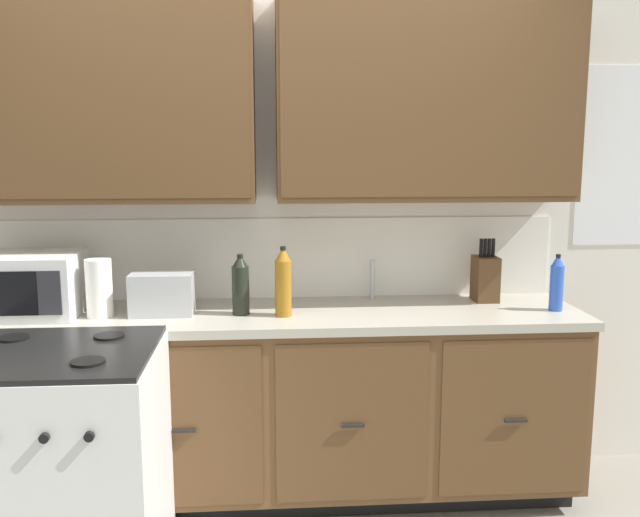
{
  "coord_description": "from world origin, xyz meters",
  "views": [
    {
      "loc": [
        0.01,
        -2.78,
        1.67
      ],
      "look_at": [
        0.24,
        0.27,
        1.17
      ],
      "focal_mm": 38.45,
      "sensor_mm": 36.0,
      "label": 1
    }
  ],
  "objects_px": {
    "paper_towel_roll": "(99,288)",
    "bottle_dark": "(241,285)",
    "microwave": "(25,285)",
    "toaster": "(162,293)",
    "knife_block": "(485,278)",
    "bottle_amber": "(283,282)",
    "bottle_blue": "(557,283)",
    "stove_range": "(57,472)"
  },
  "relations": [
    {
      "from": "knife_block",
      "to": "bottle_amber",
      "type": "xyz_separation_m",
      "value": [
        -1.0,
        -0.23,
        0.04
      ]
    },
    {
      "from": "microwave",
      "to": "stove_range",
      "type": "bearing_deg",
      "value": -65.39
    },
    {
      "from": "microwave",
      "to": "bottle_amber",
      "type": "xyz_separation_m",
      "value": [
        1.15,
        -0.09,
        0.01
      ]
    },
    {
      "from": "microwave",
      "to": "paper_towel_roll",
      "type": "distance_m",
      "value": 0.34
    },
    {
      "from": "paper_towel_roll",
      "to": "bottle_amber",
      "type": "bearing_deg",
      "value": -3.4
    },
    {
      "from": "bottle_dark",
      "to": "bottle_amber",
      "type": "bearing_deg",
      "value": -12.82
    },
    {
      "from": "paper_towel_roll",
      "to": "bottle_dark",
      "type": "distance_m",
      "value": 0.63
    },
    {
      "from": "bottle_amber",
      "to": "bottle_dark",
      "type": "xyz_separation_m",
      "value": [
        -0.19,
        0.04,
        -0.02
      ]
    },
    {
      "from": "bottle_amber",
      "to": "bottle_blue",
      "type": "distance_m",
      "value": 1.26
    },
    {
      "from": "bottle_amber",
      "to": "stove_range",
      "type": "bearing_deg",
      "value": -147.75
    },
    {
      "from": "paper_towel_roll",
      "to": "bottle_dark",
      "type": "bearing_deg",
      "value": -0.46
    },
    {
      "from": "toaster",
      "to": "paper_towel_roll",
      "type": "xyz_separation_m",
      "value": [
        -0.27,
        -0.03,
        0.03
      ]
    },
    {
      "from": "microwave",
      "to": "toaster",
      "type": "distance_m",
      "value": 0.61
    },
    {
      "from": "paper_towel_roll",
      "to": "bottle_amber",
      "type": "distance_m",
      "value": 0.82
    },
    {
      "from": "knife_block",
      "to": "toaster",
      "type": "bearing_deg",
      "value": -174.26
    },
    {
      "from": "knife_block",
      "to": "bottle_blue",
      "type": "distance_m",
      "value": 0.35
    },
    {
      "from": "toaster",
      "to": "bottle_dark",
      "type": "relative_size",
      "value": 1.01
    },
    {
      "from": "bottle_amber",
      "to": "bottle_dark",
      "type": "height_order",
      "value": "bottle_amber"
    },
    {
      "from": "knife_block",
      "to": "bottle_amber",
      "type": "distance_m",
      "value": 1.02
    },
    {
      "from": "toaster",
      "to": "bottle_blue",
      "type": "bearing_deg",
      "value": -2.13
    },
    {
      "from": "microwave",
      "to": "paper_towel_roll",
      "type": "bearing_deg",
      "value": -7.6
    },
    {
      "from": "microwave",
      "to": "toaster",
      "type": "bearing_deg",
      "value": -1.69
    },
    {
      "from": "toaster",
      "to": "bottle_blue",
      "type": "height_order",
      "value": "bottle_blue"
    },
    {
      "from": "toaster",
      "to": "bottle_dark",
      "type": "xyz_separation_m",
      "value": [
        0.35,
        -0.03,
        0.04
      ]
    },
    {
      "from": "stove_range",
      "to": "toaster",
      "type": "relative_size",
      "value": 3.39
    },
    {
      "from": "bottle_dark",
      "to": "paper_towel_roll",
      "type": "bearing_deg",
      "value": 179.54
    },
    {
      "from": "toaster",
      "to": "stove_range",
      "type": "bearing_deg",
      "value": -117.07
    },
    {
      "from": "microwave",
      "to": "bottle_dark",
      "type": "relative_size",
      "value": 1.74
    },
    {
      "from": "microwave",
      "to": "toaster",
      "type": "relative_size",
      "value": 1.71
    },
    {
      "from": "bottle_amber",
      "to": "knife_block",
      "type": "bearing_deg",
      "value": 13.02
    },
    {
      "from": "paper_towel_roll",
      "to": "microwave",
      "type": "bearing_deg",
      "value": 172.4
    },
    {
      "from": "stove_range",
      "to": "knife_block",
      "type": "bearing_deg",
      "value": 22.62
    },
    {
      "from": "knife_block",
      "to": "bottle_dark",
      "type": "xyz_separation_m",
      "value": [
        -1.19,
        -0.19,
        0.02
      ]
    },
    {
      "from": "knife_block",
      "to": "bottle_dark",
      "type": "height_order",
      "value": "knife_block"
    },
    {
      "from": "toaster",
      "to": "knife_block",
      "type": "relative_size",
      "value": 0.9
    },
    {
      "from": "microwave",
      "to": "toaster",
      "type": "xyz_separation_m",
      "value": [
        0.61,
        -0.02,
        -0.04
      ]
    },
    {
      "from": "bottle_dark",
      "to": "microwave",
      "type": "bearing_deg",
      "value": 177.03
    },
    {
      "from": "microwave",
      "to": "bottle_amber",
      "type": "height_order",
      "value": "bottle_amber"
    },
    {
      "from": "knife_block",
      "to": "bottle_amber",
      "type": "relative_size",
      "value": 0.98
    },
    {
      "from": "stove_range",
      "to": "bottle_dark",
      "type": "bearing_deg",
      "value": 41.21
    },
    {
      "from": "microwave",
      "to": "knife_block",
      "type": "bearing_deg",
      "value": 3.64
    },
    {
      "from": "bottle_dark",
      "to": "knife_block",
      "type": "bearing_deg",
      "value": 8.94
    }
  ]
}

